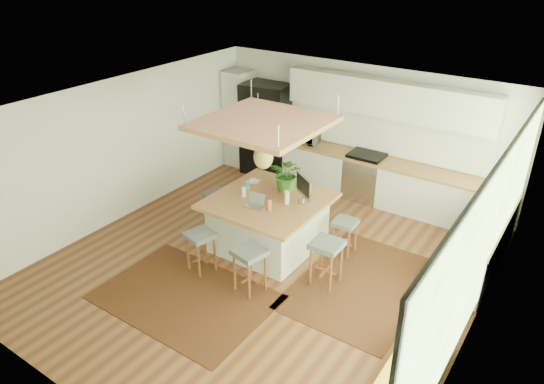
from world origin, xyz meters
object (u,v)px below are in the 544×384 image
Objects in this scene: stool_near_left at (201,251)px; monitor at (304,188)px; fridge at (267,133)px; stool_near_right at (250,271)px; stool_right_back at (344,236)px; island at (269,223)px; stool_right_front at (326,265)px; island_plant at (287,178)px; microwave at (306,134)px; laptop at (254,200)px; stool_left_side at (217,209)px.

stool_near_left is 1.36× the size of monitor.
fridge is 4.57m from stool_near_right.
stool_near_right reaches higher than stool_right_back.
stool_right_front is at bearing -16.60° from island.
monitor is 0.82× the size of island_plant.
fridge is at bearing 121.49° from stool_near_right.
stool_near_right is 1.67m from monitor.
monitor is 2.79m from microwave.
island_plant is at bearing -56.97° from fridge.
stool_near_left is 0.95× the size of stool_near_right.
stool_right_back is 2.01× the size of laptop.
microwave is at bearing 99.29° from laptop.
microwave is (-1.34, 3.85, 0.76)m from stool_near_right.
microwave is at bearing 107.91° from island.
laptop is 0.85m from monitor.
laptop is at bearing -85.25° from microwave.
fridge is 4.50m from stool_right_front.
stool_right_front is 1.23× the size of island_plant.
monitor reaches higher than stool_near_right.
monitor reaches higher than microwave.
monitor reaches higher than stool_left_side.
stool_left_side is at bearing -107.79° from microwave.
microwave reaches higher than stool_right_front.
fridge is 6.46× the size of laptop.
stool_near_right is 4.15m from microwave.
laptop reaches higher than stool_right_back.
stool_right_front is at bearing -64.29° from microwave.
fridge is 3.80m from stool_right_back.
stool_near_right is 1.14× the size of stool_right_back.
island is 0.69m from laptop.
island_plant reaches higher than microwave.
fridge is 1.12× the size of island.
island reaches higher than stool_left_side.
laptop is at bearing -97.89° from island.
stool_right_front is (0.87, 0.80, 0.00)m from stool_near_right.
fridge is 3.29m from island.
monitor is at bearing 39.42° from laptop.
microwave is (-2.06, 2.12, 0.76)m from stool_right_back.
stool_near_right is at bearing -68.02° from island.
stool_right_front is 1.35× the size of microwave.
stool_right_front is (1.36, -0.41, -0.11)m from island.
stool_near_right is (2.37, -3.87, -0.57)m from fridge.
fridge is at bearing 145.35° from stool_right_back.
monitor is at bearing -26.07° from island_plant.
stool_near_right is 0.96× the size of stool_right_front.
microwave is at bearing 153.04° from monitor.
fridge is 2.97× the size of stool_near_left.
monitor reaches higher than stool_right_back.
stool_near_left is 1.23× the size of microwave.
stool_left_side is at bearing 143.79° from stool_near_right.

